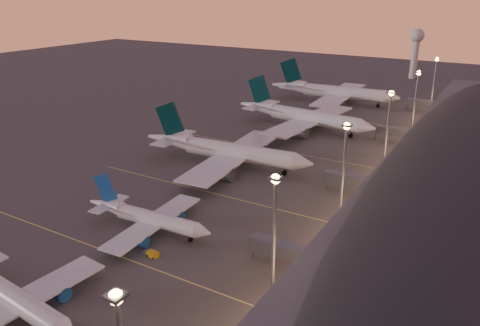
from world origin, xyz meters
The scene contains 11 objects.
ground centered at (0.00, 0.00, 0.00)m, with size 700.00×700.00×0.00m, color #484543.
airliner_narrow_south centered at (-3.65, -29.61, 3.60)m, with size 39.02×34.97×13.93m.
airliner_narrow_north centered at (-3.15, 7.88, 3.42)m, with size 37.06×33.13×13.24m.
airliner_wide_near centered at (-11.00, 56.93, 5.21)m, with size 63.22×57.76×20.22m.
airliner_wide_mid centered at (-6.06, 111.91, 5.42)m, with size 65.76×60.30×21.03m.
airliner_wide_far centered at (-11.69, 165.01, 5.72)m, with size 69.37×63.23×22.20m.
terminal_building centered at (61.84, 72.47, 8.78)m, with size 56.35×255.00×17.46m.
light_masts centered at (36.00, 65.00, 17.55)m, with size 2.20×217.20×25.90m.
radar_tower centered at (10.00, 260.00, 21.87)m, with size 9.00×9.00×32.50m.
lane_markings centered at (0.00, 40.00, 0.01)m, with size 90.00×180.36×0.00m.
baggage_tug_c centered at (5.61, -1.14, 0.55)m, with size 4.20×2.05×1.21m.
Camera 1 is at (70.10, -70.48, 57.42)m, focal length 35.00 mm.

